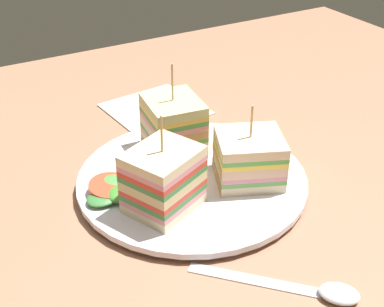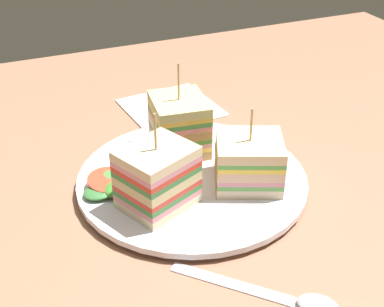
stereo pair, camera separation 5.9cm
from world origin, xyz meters
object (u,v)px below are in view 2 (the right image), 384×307
plate (192,180)px  napkin (171,107)px  sandwich_wedge_1 (157,177)px  spoon (294,299)px  sandwich_wedge_2 (248,162)px  sandwich_wedge_0 (179,125)px

plate → napkin: size_ratio=2.08×
sandwich_wedge_1 → spoon: (-6.42, 16.23, -4.20)cm
sandwich_wedge_2 → napkin: sandwich_wedge_2 is taller
sandwich_wedge_0 → sandwich_wedge_2: sandwich_wedge_0 is taller
sandwich_wedge_1 → spoon: size_ratio=0.87×
plate → napkin: bearing=-103.9°
plate → sandwich_wedge_1: (5.25, 3.40, 3.83)cm
sandwich_wedge_1 → napkin: bearing=42.1°
sandwich_wedge_0 → sandwich_wedge_1: size_ratio=1.05×
plate → sandwich_wedge_0: bearing=-98.9°
plate → sandwich_wedge_0: (-0.97, -6.17, 3.81)cm
sandwich_wedge_0 → sandwich_wedge_2: (-4.21, 9.65, -0.63)cm
sandwich_wedge_1 → sandwich_wedge_2: bearing=-24.4°
sandwich_wedge_0 → sandwich_wedge_1: (6.21, 9.57, 0.01)cm
spoon → plate: bearing=139.0°
spoon → sandwich_wedge_2: bearing=121.6°
sandwich_wedge_0 → spoon: 26.13cm
plate → sandwich_wedge_0: 7.32cm
spoon → napkin: size_ratio=0.98×
sandwich_wedge_1 → spoon: 17.95cm
spoon → napkin: 38.86cm
sandwich_wedge_1 → napkin: size_ratio=0.85×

